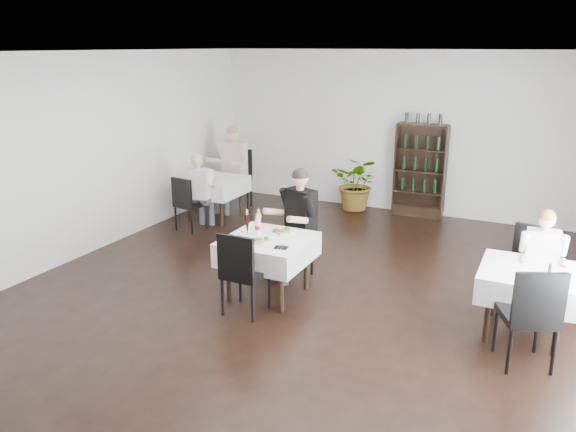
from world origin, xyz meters
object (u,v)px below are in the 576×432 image
object	(u,v)px
wine_shelf	(420,171)
main_table	(268,249)
diner_main	(296,215)
potted_tree	(358,183)

from	to	relation	value
wine_shelf	main_table	bearing A→B (deg)	-101.78
wine_shelf	diner_main	size ratio (longest dim) A/B	1.15
main_table	diner_main	bearing A→B (deg)	84.82
potted_tree	diner_main	bearing A→B (deg)	-84.86
main_table	potted_tree	world-z (taller)	potted_tree
main_table	potted_tree	bearing A→B (deg)	93.45
diner_main	potted_tree	bearing A→B (deg)	95.14
main_table	wine_shelf	bearing A→B (deg)	78.22
main_table	diner_main	size ratio (longest dim) A/B	0.68
diner_main	main_table	bearing A→B (deg)	-95.18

